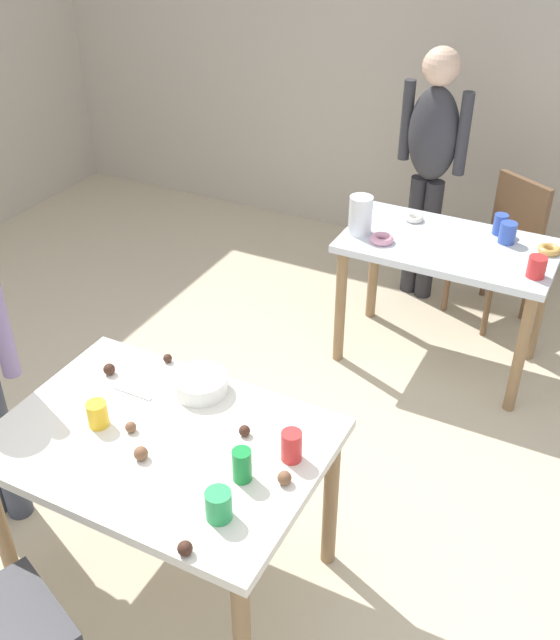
{
  "coord_description": "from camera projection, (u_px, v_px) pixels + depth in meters",
  "views": [
    {
      "loc": [
        1.19,
        -1.69,
        2.54
      ],
      "look_at": [
        0.06,
        0.52,
        0.9
      ],
      "focal_mm": 41.17,
      "sensor_mm": 36.0,
      "label": 1
    }
  ],
  "objects": [
    {
      "name": "cup_far_2",
      "position": [
        500.0,
        224.0,
        3.93
      ],
      "size": [
        0.08,
        0.08,
        0.11
      ],
      "primitive_type": "cylinder",
      "color": "#3351B2",
      "rests_on": "dining_table_far"
    },
    {
      "name": "cake_ball_0",
      "position": [
        284.0,
        478.0,
        2.41
      ],
      "size": [
        0.05,
        0.05,
        0.05
      ],
      "primitive_type": "sphere",
      "color": "brown",
      "rests_on": "dining_table_near"
    },
    {
      "name": "donut_far_0",
      "position": [
        382.0,
        239.0,
        3.87
      ],
      "size": [
        0.13,
        0.13,
        0.04
      ],
      "primitive_type": "torus",
      "color": "pink",
      "rests_on": "dining_table_far"
    },
    {
      "name": "person_adult_far",
      "position": [
        431.0,
        155.0,
        4.38
      ],
      "size": [
        0.45,
        0.27,
        1.58
      ],
      "color": "#28282D",
      "rests_on": "ground_plane"
    },
    {
      "name": "dining_table_near",
      "position": [
        163.0,
        458.0,
        2.67
      ],
      "size": [
        1.17,
        0.83,
        0.75
      ],
      "color": "silver",
      "rests_on": "ground_plane"
    },
    {
      "name": "cup_near_0",
      "position": [
        98.0,
        414.0,
        2.64
      ],
      "size": [
        0.08,
        0.08,
        0.1
      ],
      "primitive_type": "cylinder",
      "color": "yellow",
      "rests_on": "dining_table_near"
    },
    {
      "name": "cake_ball_7",
      "position": [
        168.0,
        358.0,
        2.98
      ],
      "size": [
        0.04,
        0.04,
        0.04
      ],
      "primitive_type": "sphere",
      "color": "#3D2319",
      "rests_on": "dining_table_near"
    },
    {
      "name": "cup_near_2",
      "position": [
        292.0,
        446.0,
        2.49
      ],
      "size": [
        0.07,
        0.07,
        0.12
      ],
      "primitive_type": "cylinder",
      "color": "red",
      "rests_on": "dining_table_near"
    },
    {
      "name": "wall_back",
      "position": [
        459.0,
        65.0,
        4.77
      ],
      "size": [
        6.4,
        0.1,
        2.6
      ],
      "primitive_type": "cube",
      "color": "#BCB2A3",
      "rests_on": "ground_plane"
    },
    {
      "name": "fork_near",
      "position": [
        133.0,
        393.0,
        2.81
      ],
      "size": [
        0.17,
        0.02,
        0.01
      ],
      "primitive_type": "cube",
      "color": "silver",
      "rests_on": "dining_table_near"
    },
    {
      "name": "soda_can",
      "position": [
        242.0,
        465.0,
        2.41
      ],
      "size": [
        0.07,
        0.07,
        0.12
      ],
      "primitive_type": "cylinder",
      "color": "#198438",
      "rests_on": "dining_table_near"
    },
    {
      "name": "donut_far_1",
      "position": [
        414.0,
        218.0,
        4.09
      ],
      "size": [
        0.1,
        0.1,
        0.03
      ],
      "primitive_type": "torus",
      "color": "white",
      "rests_on": "dining_table_far"
    },
    {
      "name": "cup_near_1",
      "position": [
        219.0,
        505.0,
        2.28
      ],
      "size": [
        0.09,
        0.09,
        0.1
      ],
      "primitive_type": "cylinder",
      "color": "green",
      "rests_on": "dining_table_near"
    },
    {
      "name": "cup_far_1",
      "position": [
        537.0,
        267.0,
        3.54
      ],
      "size": [
        0.09,
        0.09,
        0.11
      ],
      "primitive_type": "cylinder",
      "color": "red",
      "rests_on": "dining_table_far"
    },
    {
      "name": "dining_table_far",
      "position": [
        446.0,
        263.0,
        3.93
      ],
      "size": [
        1.11,
        0.64,
        0.75
      ],
      "color": "silver",
      "rests_on": "ground_plane"
    },
    {
      "name": "mixing_bowl",
      "position": [
        200.0,
        384.0,
        2.81
      ],
      "size": [
        0.21,
        0.21,
        0.07
      ],
      "primitive_type": "cylinder",
      "color": "white",
      "rests_on": "dining_table_near"
    },
    {
      "name": "chair_far_table",
      "position": [
        504.0,
        241.0,
        4.44
      ],
      "size": [
        0.55,
        0.55,
        0.87
      ],
      "color": "brown",
      "rests_on": "ground_plane"
    },
    {
      "name": "cup_far_0",
      "position": [
        508.0,
        233.0,
        3.84
      ],
      "size": [
        0.09,
        0.09,
        0.11
      ],
      "primitive_type": "cylinder",
      "color": "#3351B2",
      "rests_on": "dining_table_far"
    },
    {
      "name": "ground_plane",
      "position": [
        211.0,
        554.0,
        3.11
      ],
      "size": [
        6.4,
        6.4,
        0.0
      ],
      "primitive_type": "plane",
      "color": "beige"
    },
    {
      "name": "cake_ball_3",
      "position": [
        185.0,
        548.0,
        2.18
      ],
      "size": [
        0.05,
        0.05,
        0.05
      ],
      "primitive_type": "sphere",
      "color": "#3D2319",
      "rests_on": "dining_table_near"
    },
    {
      "name": "cake_ball_6",
      "position": [
        131.0,
        427.0,
        2.63
      ],
      "size": [
        0.04,
        0.04,
        0.04
      ],
      "primitive_type": "sphere",
      "color": "brown",
      "rests_on": "dining_table_near"
    },
    {
      "name": "cake_ball_8",
      "position": [
        109.0,
        369.0,
        2.91
      ],
      "size": [
        0.05,
        0.05,
        0.05
      ],
      "primitive_type": "sphere",
      "color": "#3D2319",
      "rests_on": "dining_table_near"
    },
    {
      "name": "pitcher_far",
      "position": [
        360.0,
        215.0,
        3.91
      ],
      "size": [
        0.13,
        0.13,
        0.21
      ],
      "primitive_type": "cylinder",
      "color": "white",
      "rests_on": "dining_table_far"
    },
    {
      "name": "cake_ball_5",
      "position": [
        141.0,
        453.0,
        2.51
      ],
      "size": [
        0.05,
        0.05,
        0.05
      ],
      "primitive_type": "sphere",
      "color": "brown",
      "rests_on": "dining_table_near"
    },
    {
      "name": "donut_far_2",
      "position": [
        549.0,
        250.0,
        3.77
      ],
      "size": [
        0.12,
        0.12,
        0.03
      ],
      "primitive_type": "torus",
      "color": "gold",
      "rests_on": "dining_table_far"
    },
    {
      "name": "cake_ball_2",
      "position": [
        245.0,
        430.0,
        2.61
      ],
      "size": [
        0.04,
        0.04,
        0.04
      ],
      "primitive_type": "sphere",
      "color": "#3D2319",
      "rests_on": "dining_table_near"
    }
  ]
}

